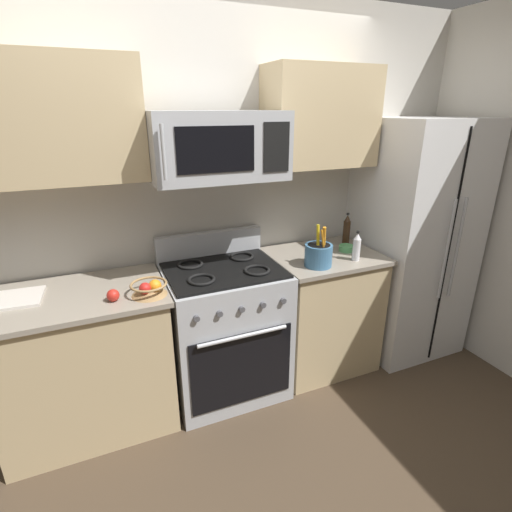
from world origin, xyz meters
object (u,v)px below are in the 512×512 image
(microwave, at_px, (218,146))
(bottle_vinegar, at_px, (357,247))
(fruit_basket, at_px, (149,288))
(apple_loose, at_px, (113,295))
(prep_bowl, at_px, (347,248))
(refrigerator, at_px, (411,240))
(bottle_soy, at_px, (347,230))
(range_oven, at_px, (225,329))
(utensil_crock, at_px, (318,254))
(cutting_board, at_px, (3,301))

(microwave, distance_m, bottle_vinegar, 1.16)
(fruit_basket, distance_m, apple_loose, 0.19)
(apple_loose, bearing_deg, bottle_vinegar, -0.52)
(fruit_basket, distance_m, prep_bowl, 1.47)
(refrigerator, bearing_deg, microwave, 178.35)
(fruit_basket, relative_size, bottle_soy, 0.83)
(refrigerator, relative_size, fruit_basket, 8.89)
(range_oven, relative_size, apple_loose, 15.91)
(utensil_crock, height_order, bottle_soy, utensil_crock)
(refrigerator, height_order, apple_loose, refrigerator)
(microwave, distance_m, prep_bowl, 1.22)
(range_oven, relative_size, cutting_board, 2.75)
(fruit_basket, distance_m, bottle_soy, 1.57)
(apple_loose, height_order, cutting_board, apple_loose)
(utensil_crock, bearing_deg, refrigerator, 9.20)
(refrigerator, height_order, bottle_vinegar, refrigerator)
(apple_loose, height_order, prep_bowl, apple_loose)
(refrigerator, bearing_deg, cutting_board, 178.50)
(fruit_basket, relative_size, apple_loose, 3.02)
(utensil_crock, relative_size, bottle_soy, 1.14)
(refrigerator, xyz_separation_m, utensil_crock, (-0.96, -0.15, 0.07))
(range_oven, height_order, apple_loose, range_oven)
(refrigerator, height_order, fruit_basket, refrigerator)
(apple_loose, xyz_separation_m, prep_bowl, (1.65, 0.17, -0.01))
(range_oven, relative_size, utensil_crock, 3.83)
(bottle_soy, bearing_deg, refrigerator, -15.19)
(fruit_basket, bearing_deg, range_oven, 19.43)
(microwave, relative_size, prep_bowl, 7.04)
(utensil_crock, height_order, cutting_board, utensil_crock)
(fruit_basket, bearing_deg, bottle_vinegar, -0.43)
(fruit_basket, height_order, bottle_soy, bottle_soy)
(bottle_vinegar, xyz_separation_m, prep_bowl, (0.05, 0.18, -0.07))
(range_oven, height_order, prep_bowl, range_oven)
(microwave, xyz_separation_m, apple_loose, (-0.69, -0.20, -0.75))
(microwave, bearing_deg, cutting_board, 178.70)
(utensil_crock, distance_m, cutting_board, 1.87)
(range_oven, bearing_deg, utensil_crock, -15.71)
(microwave, xyz_separation_m, bottle_soy, (1.04, 0.10, -0.67))
(range_oven, distance_m, microwave, 1.22)
(refrigerator, relative_size, utensil_crock, 6.45)
(apple_loose, relative_size, bottle_vinegar, 0.32)
(range_oven, xyz_separation_m, bottle_soy, (1.04, 0.12, 0.55))
(prep_bowl, bearing_deg, utensil_crock, -154.30)
(refrigerator, xyz_separation_m, prep_bowl, (-0.61, 0.01, 0.01))
(apple_loose, distance_m, prep_bowl, 1.66)
(bottle_vinegar, relative_size, bottle_soy, 0.85)
(microwave, distance_m, apple_loose, 1.04)
(cutting_board, bearing_deg, fruit_basket, -17.04)
(apple_loose, xyz_separation_m, bottle_soy, (1.73, 0.30, 0.08))
(range_oven, relative_size, fruit_basket, 5.27)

